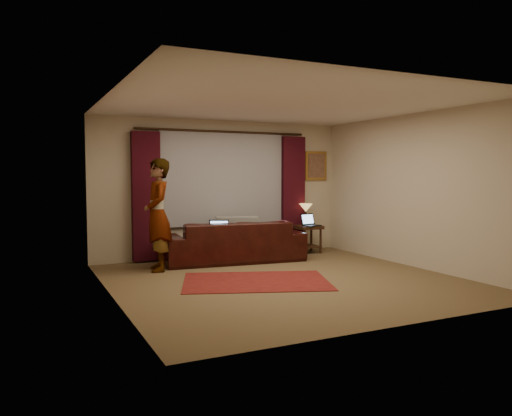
{
  "coord_description": "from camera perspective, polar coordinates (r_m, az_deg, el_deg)",
  "views": [
    {
      "loc": [
        -3.56,
        -6.44,
        1.58
      ],
      "look_at": [
        0.1,
        1.2,
        1.0
      ],
      "focal_mm": 35.0,
      "sensor_mm": 36.0,
      "label": 1
    }
  ],
  "objects": [
    {
      "name": "wall_right",
      "position": [
        8.85,
        17.66,
        1.92
      ],
      "size": [
        0.02,
        5.0,
        2.6
      ],
      "primitive_type": "cube",
      "color": "#C3B59B",
      "rests_on": "ground"
    },
    {
      "name": "laptop_table",
      "position": [
        9.95,
        6.4,
        -1.36
      ],
      "size": [
        0.41,
        0.43,
        0.24
      ],
      "primitive_type": null,
      "rotation": [
        0.0,
        0.0,
        0.23
      ],
      "color": "black",
      "rests_on": "end_table"
    },
    {
      "name": "ceiling",
      "position": [
        7.43,
        3.38,
        11.79
      ],
      "size": [
        5.0,
        5.0,
        0.02
      ],
      "primitive_type": "cube",
      "color": "silver",
      "rests_on": "ground"
    },
    {
      "name": "throw_blanket",
      "position": [
        9.23,
        -2.19,
        0.39
      ],
      "size": [
        0.83,
        0.54,
        0.09
      ],
      "primitive_type": "cube",
      "rotation": [
        0.0,
        0.0,
        -0.33
      ],
      "color": "gray",
      "rests_on": "sofa"
    },
    {
      "name": "end_table",
      "position": [
        10.08,
        5.97,
        -3.55
      ],
      "size": [
        0.49,
        0.49,
        0.55
      ],
      "primitive_type": "cube",
      "rotation": [
        0.0,
        0.0,
        -0.03
      ],
      "color": "black",
      "rests_on": "floor"
    },
    {
      "name": "wall_left",
      "position": [
        6.54,
        -16.23,
        1.29
      ],
      "size": [
        0.02,
        5.0,
        2.6
      ],
      "primitive_type": "cube",
      "color": "#C3B59B",
      "rests_on": "ground"
    },
    {
      "name": "clothing_pile",
      "position": [
        9.18,
        2.8,
        -2.13
      ],
      "size": [
        0.57,
        0.47,
        0.21
      ],
      "primitive_type": "ellipsoid",
      "rotation": [
        0.0,
        0.0,
        -0.19
      ],
      "color": "#81435B",
      "rests_on": "sofa"
    },
    {
      "name": "drape_left",
      "position": [
        9.08,
        -12.45,
        1.3
      ],
      "size": [
        0.5,
        0.14,
        2.3
      ],
      "primitive_type": "cube",
      "color": "#350912",
      "rests_on": "floor"
    },
    {
      "name": "drape_right",
      "position": [
        10.19,
        4.21,
        1.66
      ],
      "size": [
        0.5,
        0.14,
        2.3
      ],
      "primitive_type": "cube",
      "color": "#350912",
      "rests_on": "floor"
    },
    {
      "name": "wall_back",
      "position": [
        9.63,
        -3.88,
        2.24
      ],
      "size": [
        5.0,
        0.02,
        2.6
      ],
      "primitive_type": "cube",
      "color": "#C3B59B",
      "rests_on": "ground"
    },
    {
      "name": "area_rug",
      "position": [
        7.4,
        0.0,
        -8.37
      ],
      "size": [
        2.47,
        2.06,
        0.01
      ],
      "primitive_type": "cube",
      "rotation": [
        0.0,
        0.0,
        -0.36
      ],
      "color": "maroon",
      "rests_on": "floor"
    },
    {
      "name": "floor",
      "position": [
        7.53,
        3.29,
        -8.25
      ],
      "size": [
        5.0,
        5.0,
        0.01
      ],
      "primitive_type": "cube",
      "color": "brown",
      "rests_on": "ground"
    },
    {
      "name": "tiffany_lamp",
      "position": [
        10.14,
        5.71,
        -0.72
      ],
      "size": [
        0.3,
        0.3,
        0.43
      ],
      "primitive_type": null,
      "rotation": [
        0.0,
        0.0,
        0.12
      ],
      "color": "olive",
      "rests_on": "end_table"
    },
    {
      "name": "picture_frame",
      "position": [
        10.56,
        6.85,
        4.82
      ],
      "size": [
        0.5,
        0.04,
        0.6
      ],
      "primitive_type": "cube",
      "color": "#B18134",
      "rests_on": "wall_back"
    },
    {
      "name": "sheer_curtain",
      "position": [
        9.57,
        -3.76,
        3.43
      ],
      "size": [
        2.5,
        0.05,
        1.8
      ],
      "primitive_type": "cube",
      "color": "gray",
      "rests_on": "wall_back"
    },
    {
      "name": "curtain_rod",
      "position": [
        9.56,
        -3.67,
        8.71
      ],
      "size": [
        0.04,
        0.04,
        3.4
      ],
      "primitive_type": "cylinder",
      "color": "black",
      "rests_on": "wall_back"
    },
    {
      "name": "laptop_sofa",
      "position": [
        8.73,
        -4.28,
        -2.31
      ],
      "size": [
        0.47,
        0.49,
        0.25
      ],
      "primitive_type": null,
      "rotation": [
        0.0,
        0.0,
        -0.4
      ],
      "color": "black",
      "rests_on": "sofa"
    },
    {
      "name": "person",
      "position": [
        8.25,
        -11.17,
        -0.78
      ],
      "size": [
        0.6,
        0.6,
        1.83
      ],
      "primitive_type": "imported",
      "rotation": [
        0.0,
        0.0,
        -1.69
      ],
      "color": "gray",
      "rests_on": "floor"
    },
    {
      "name": "sofa",
      "position": [
        9.02,
        -2.63,
        -2.91
      ],
      "size": [
        2.62,
        1.34,
        1.02
      ],
      "primitive_type": "imported",
      "rotation": [
        0.0,
        0.0,
        3.04
      ],
      "color": "black",
      "rests_on": "floor"
    },
    {
      "name": "wall_front",
      "position": [
        5.32,
        16.47,
        0.72
      ],
      "size": [
        5.0,
        0.02,
        2.6
      ],
      "primitive_type": "cube",
      "color": "#C3B59B",
      "rests_on": "ground"
    }
  ]
}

